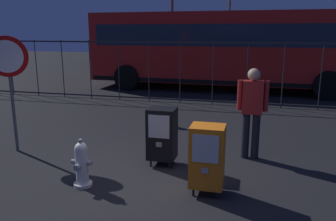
% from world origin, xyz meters
% --- Properties ---
extents(ground_plane, '(60.00, 60.00, 0.00)m').
position_xyz_m(ground_plane, '(0.00, 0.00, 0.00)').
color(ground_plane, black).
extents(fire_hydrant, '(0.33, 0.31, 0.75)m').
position_xyz_m(fire_hydrant, '(-0.67, -0.29, 0.35)').
color(fire_hydrant, silver).
rests_on(fire_hydrant, ground_plane).
extents(newspaper_box_primary, '(0.48, 0.42, 1.02)m').
position_xyz_m(newspaper_box_primary, '(1.20, -0.07, 0.57)').
color(newspaper_box_primary, black).
rests_on(newspaper_box_primary, ground_plane).
extents(newspaper_box_secondary, '(0.48, 0.42, 1.02)m').
position_xyz_m(newspaper_box_secondary, '(0.28, 0.83, 0.57)').
color(newspaper_box_secondary, black).
rests_on(newspaper_box_secondary, ground_plane).
extents(stop_sign, '(0.71, 0.31, 2.23)m').
position_xyz_m(stop_sign, '(-2.67, 0.80, 1.60)').
color(stop_sign, '#4C4F54').
rests_on(stop_sign, ground_plane).
extents(pedestrian, '(0.55, 0.22, 1.67)m').
position_xyz_m(pedestrian, '(1.78, 1.54, 0.95)').
color(pedestrian, black).
rests_on(pedestrian, ground_plane).
extents(traffic_cone, '(0.36, 0.36, 0.53)m').
position_xyz_m(traffic_cone, '(-0.19, 3.26, 0.26)').
color(traffic_cone, black).
rests_on(traffic_cone, ground_plane).
extents(fence_barrier, '(18.03, 0.04, 2.00)m').
position_xyz_m(fence_barrier, '(0.00, 6.12, 1.02)').
color(fence_barrier, '#2D2D33').
rests_on(fence_barrier, ground_plane).
extents(bus_near, '(10.58, 3.07, 3.00)m').
position_xyz_m(bus_near, '(0.63, 9.12, 1.71)').
color(bus_near, red).
rests_on(bus_near, ground_plane).
extents(bus_far, '(10.72, 3.73, 3.00)m').
position_xyz_m(bus_far, '(0.79, 12.97, 1.71)').
color(bus_far, gold).
rests_on(bus_far, ground_plane).
extents(street_light_near_right, '(0.32, 0.32, 6.32)m').
position_xyz_m(street_light_near_right, '(-2.06, 11.40, 3.71)').
color(street_light_near_right, '#4C4F54').
rests_on(street_light_near_right, ground_plane).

